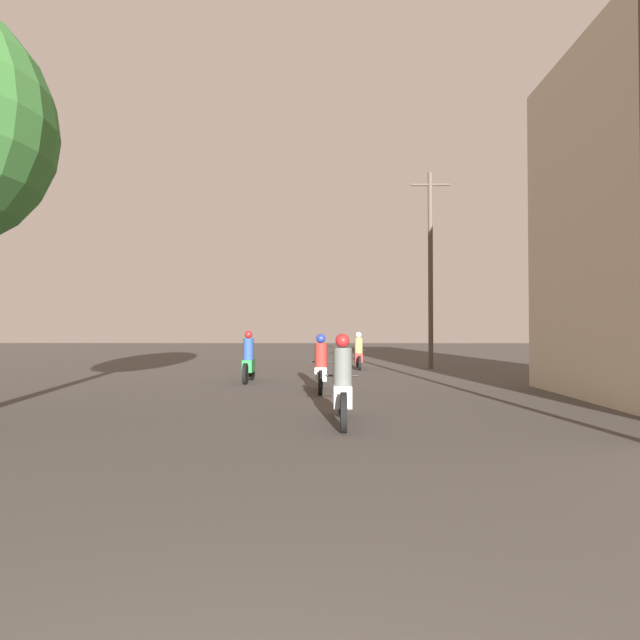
{
  "coord_description": "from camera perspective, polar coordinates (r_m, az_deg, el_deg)",
  "views": [
    {
      "loc": [
        0.5,
        -0.65,
        1.61
      ],
      "look_at": [
        0.17,
        17.35,
        1.97
      ],
      "focal_mm": 28.0,
      "sensor_mm": 36.0,
      "label": 1
    }
  ],
  "objects": [
    {
      "name": "motorcycle_white",
      "position": [
        13.0,
        0.1,
        -5.56
      ],
      "size": [
        0.6,
        1.94,
        1.51
      ],
      "rotation": [
        0.0,
        0.0,
        -0.16
      ],
      "color": "black",
      "rests_on": "ground_plane"
    },
    {
      "name": "utility_pole_far",
      "position": [
        21.37,
        12.52,
        6.0
      ],
      "size": [
        1.6,
        0.2,
        8.18
      ],
      "color": "#4C4238",
      "rests_on": "ground_plane"
    },
    {
      "name": "motorcycle_red",
      "position": [
        20.61,
        4.43,
        -3.89
      ],
      "size": [
        0.6,
        1.87,
        1.52
      ],
      "rotation": [
        0.0,
        0.0,
        -0.13
      ],
      "color": "black",
      "rests_on": "ground_plane"
    },
    {
      "name": "motorcycle_green",
      "position": [
        15.57,
        -8.16,
        -4.7
      ],
      "size": [
        0.6,
        1.88,
        1.59
      ],
      "rotation": [
        0.0,
        0.0,
        -0.02
      ],
      "color": "black",
      "rests_on": "ground_plane"
    },
    {
      "name": "motorcycle_silver",
      "position": [
        8.6,
        2.57,
        -7.74
      ],
      "size": [
        0.6,
        2.08,
        1.55
      ],
      "rotation": [
        0.0,
        0.0,
        0.13
      ],
      "color": "black",
      "rests_on": "ground_plane"
    }
  ]
}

